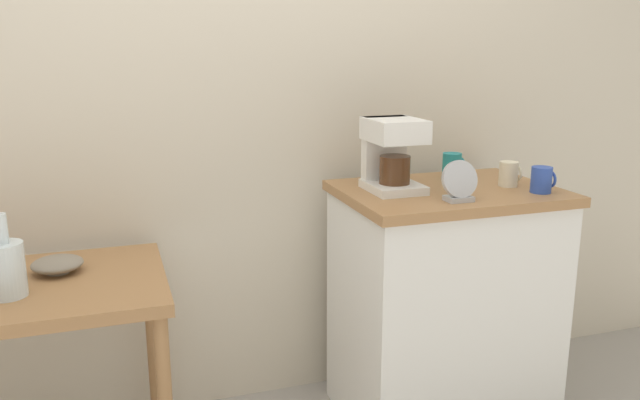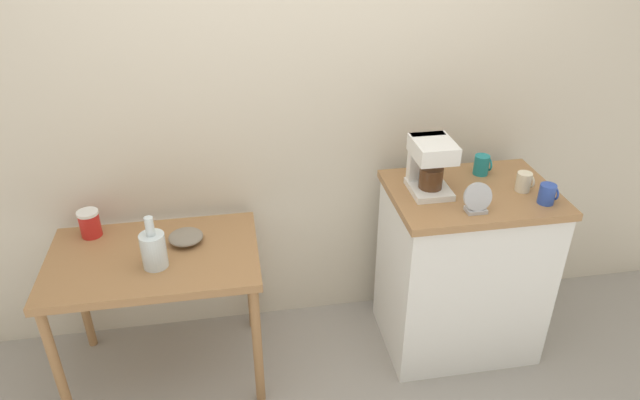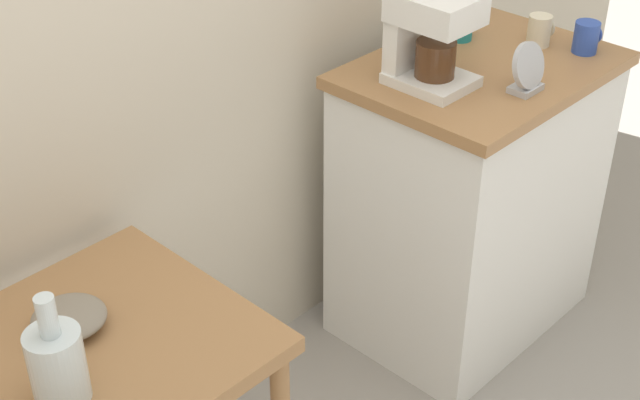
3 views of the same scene
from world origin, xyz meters
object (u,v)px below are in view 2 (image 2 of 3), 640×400
object	(u,v)px
glass_carafe_vase	(154,249)
coffee_maker	(430,163)
canister_enamel	(90,223)
table_clock	(477,200)
mug_small_cream	(524,182)
mug_dark_teal	(482,165)
mug_blue	(547,194)
bowl_stoneware	(186,237)

from	to	relation	value
glass_carafe_vase	coffee_maker	size ratio (longest dim) A/B	0.96
canister_enamel	table_clock	world-z (taller)	table_clock
glass_carafe_vase	mug_small_cream	bearing A→B (deg)	1.33
canister_enamel	mug_dark_teal	xyz separation A→B (m)	(1.91, -0.07, 0.18)
coffee_maker	mug_small_cream	distance (m)	0.46
canister_enamel	mug_small_cream	xyz separation A→B (m)	(2.03, -0.26, 0.18)
mug_small_cream	mug_dark_teal	size ratio (longest dim) A/B	0.93
coffee_maker	mug_blue	world-z (taller)	coffee_maker
table_clock	coffee_maker	bearing A→B (deg)	121.91
coffee_maker	mug_blue	distance (m)	0.54
canister_enamel	mug_small_cream	bearing A→B (deg)	-7.37
coffee_maker	table_clock	world-z (taller)	coffee_maker
mug_small_cream	mug_dark_teal	world-z (taller)	mug_dark_teal
mug_blue	coffee_maker	bearing A→B (deg)	156.71
glass_carafe_vase	coffee_maker	bearing A→B (deg)	5.53
mug_blue	mug_small_cream	world-z (taller)	same
bowl_stoneware	table_clock	world-z (taller)	table_clock
mug_dark_teal	table_clock	xyz separation A→B (m)	(-0.17, -0.34, 0.01)
glass_carafe_vase	mug_blue	world-z (taller)	mug_blue
mug_dark_teal	table_clock	distance (m)	0.39
mug_small_cream	table_clock	size ratio (longest dim) A/B	0.66
bowl_stoneware	canister_enamel	distance (m)	0.47
mug_dark_teal	coffee_maker	bearing A→B (deg)	-160.49
glass_carafe_vase	table_clock	bearing A→B (deg)	-4.41
glass_carafe_vase	mug_small_cream	world-z (taller)	mug_small_cream
table_clock	glass_carafe_vase	bearing A→B (deg)	175.59
mug_small_cream	table_clock	bearing A→B (deg)	-153.46
coffee_maker	mug_small_cream	bearing A→B (deg)	-10.64
bowl_stoneware	glass_carafe_vase	bearing A→B (deg)	-127.12
mug_small_cream	coffee_maker	bearing A→B (deg)	169.36
bowl_stoneware	mug_blue	bearing A→B (deg)	-8.82
bowl_stoneware	glass_carafe_vase	size ratio (longest dim) A/B	0.65
bowl_stoneware	canister_enamel	world-z (taller)	canister_enamel
mug_small_cream	mug_blue	bearing A→B (deg)	-69.47
canister_enamel	table_clock	bearing A→B (deg)	-13.36
coffee_maker	table_clock	bearing A→B (deg)	-58.09
mug_dark_teal	mug_small_cream	bearing A→B (deg)	-57.33
canister_enamel	coffee_maker	world-z (taller)	coffee_maker
table_clock	mug_dark_teal	bearing A→B (deg)	63.37
mug_small_cream	mug_dark_teal	distance (m)	0.23
bowl_stoneware	mug_blue	distance (m)	1.67
mug_blue	canister_enamel	bearing A→B (deg)	169.36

